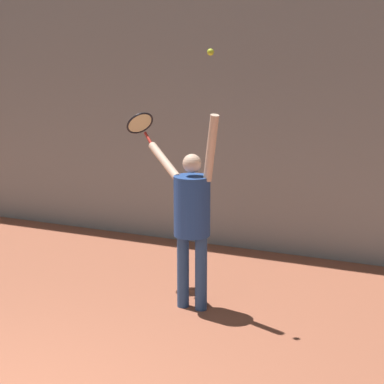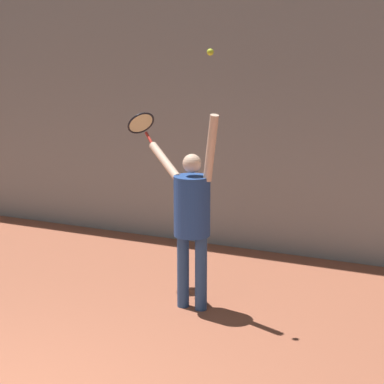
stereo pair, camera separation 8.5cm
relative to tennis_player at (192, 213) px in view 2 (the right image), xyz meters
The scene contains 4 objects.
back_wall 2.79m from the tennis_player, 101.25° to the left, with size 18.00×0.10×5.00m.
tennis_player is the anchor object (origin of this frame).
tennis_racket 1.35m from the tennis_player, 148.30° to the left, with size 0.44×0.40×0.37m.
tennis_ball 1.70m from the tennis_player, 23.99° to the right, with size 0.07×0.07×0.07m.
Camera 2 is at (3.51, -3.30, 2.87)m, focal length 65.00 mm.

